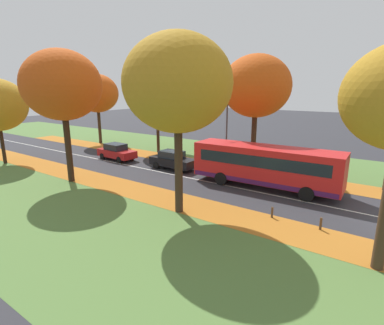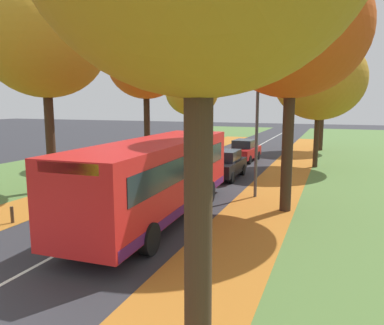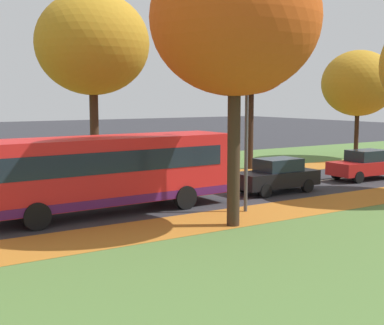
{
  "view_description": "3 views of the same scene",
  "coord_description": "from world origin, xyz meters",
  "px_view_note": "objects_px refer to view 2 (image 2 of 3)",
  "views": [
    {
      "loc": [
        -18.65,
        0.81,
        6.97
      ],
      "look_at": [
        0.33,
        14.13,
        1.21
      ],
      "focal_mm": 28.0,
      "sensor_mm": 36.0,
      "label": 1
    },
    {
      "loc": [
        7.35,
        -3.96,
        4.34
      ],
      "look_at": [
        1.62,
        11.0,
        1.81
      ],
      "focal_mm": 35.0,
      "sensor_mm": 36.0,
      "label": 2
    },
    {
      "loc": [
        20.4,
        0.12,
        4.52
      ],
      "look_at": [
        0.32,
        12.89,
        1.59
      ],
      "focal_mm": 50.0,
      "sensor_mm": 36.0,
      "label": 3
    }
  ],
  "objects_px": {
    "bollard_fourth": "(12,215)",
    "car_red_following": "(244,150)",
    "tree_right_mid": "(319,79)",
    "bus": "(157,175)",
    "tree_right_near": "(292,29)",
    "tree_left_far": "(192,92)",
    "streetlamp_right": "(250,117)",
    "tree_right_far": "(324,81)",
    "car_black_lead": "(225,164)",
    "tree_left_near": "(45,43)",
    "tree_left_mid": "(146,65)"
  },
  "relations": [
    {
      "from": "bus",
      "to": "tree_right_mid",
      "type": "bearing_deg",
      "value": 71.1
    },
    {
      "from": "tree_left_mid",
      "to": "bollard_fourth",
      "type": "xyz_separation_m",
      "value": [
        2.37,
        -15.13,
        -6.85
      ]
    },
    {
      "from": "car_black_lead",
      "to": "tree_right_near",
      "type": "bearing_deg",
      "value": -53.64
    },
    {
      "from": "tree_right_near",
      "to": "car_red_following",
      "type": "xyz_separation_m",
      "value": [
        -4.65,
        12.53,
        -6.31
      ]
    },
    {
      "from": "tree_left_near",
      "to": "car_black_lead",
      "type": "distance_m",
      "value": 11.45
    },
    {
      "from": "tree_right_far",
      "to": "bus",
      "type": "bearing_deg",
      "value": -101.36
    },
    {
      "from": "tree_left_far",
      "to": "tree_right_mid",
      "type": "relative_size",
      "value": 0.91
    },
    {
      "from": "tree_right_near",
      "to": "tree_right_mid",
      "type": "height_order",
      "value": "tree_right_near"
    },
    {
      "from": "tree_right_near",
      "to": "bus",
      "type": "height_order",
      "value": "tree_right_near"
    },
    {
      "from": "tree_left_near",
      "to": "tree_left_mid",
      "type": "distance_m",
      "value": 10.39
    },
    {
      "from": "tree_right_mid",
      "to": "streetlamp_right",
      "type": "xyz_separation_m",
      "value": [
        -2.5,
        -9.77,
        -2.2
      ]
    },
    {
      "from": "tree_right_mid",
      "to": "car_black_lead",
      "type": "height_order",
      "value": "tree_right_mid"
    },
    {
      "from": "bollard_fourth",
      "to": "tree_left_mid",
      "type": "bearing_deg",
      "value": 98.91
    },
    {
      "from": "tree_right_near",
      "to": "streetlamp_right",
      "type": "height_order",
      "value": "tree_right_near"
    },
    {
      "from": "tree_left_mid",
      "to": "car_black_lead",
      "type": "relative_size",
      "value": 2.31
    },
    {
      "from": "tree_right_far",
      "to": "car_red_following",
      "type": "relative_size",
      "value": 2.05
    },
    {
      "from": "tree_left_near",
      "to": "tree_left_far",
      "type": "distance_m",
      "value": 20.7
    },
    {
      "from": "tree_left_far",
      "to": "streetlamp_right",
      "type": "bearing_deg",
      "value": -61.69
    },
    {
      "from": "tree_right_mid",
      "to": "bus",
      "type": "height_order",
      "value": "tree_right_mid"
    },
    {
      "from": "tree_left_mid",
      "to": "streetlamp_right",
      "type": "relative_size",
      "value": 1.62
    },
    {
      "from": "tree_right_mid",
      "to": "bus",
      "type": "distance_m",
      "value": 15.86
    },
    {
      "from": "tree_right_near",
      "to": "tree_left_mid",
      "type": "bearing_deg",
      "value": 139.3
    },
    {
      "from": "tree_right_near",
      "to": "tree_right_mid",
      "type": "xyz_separation_m",
      "value": [
        0.57,
        11.59,
        -1.18
      ]
    },
    {
      "from": "tree_right_mid",
      "to": "car_red_following",
      "type": "relative_size",
      "value": 2.03
    },
    {
      "from": "tree_right_mid",
      "to": "bollard_fourth",
      "type": "relative_size",
      "value": 13.99
    },
    {
      "from": "tree_left_far",
      "to": "tree_right_far",
      "type": "distance_m",
      "value": 12.44
    },
    {
      "from": "tree_left_far",
      "to": "bollard_fourth",
      "type": "relative_size",
      "value": 12.74
    },
    {
      "from": "bollard_fourth",
      "to": "car_red_following",
      "type": "bearing_deg",
      "value": 75.85
    },
    {
      "from": "tree_right_mid",
      "to": "bollard_fourth",
      "type": "bearing_deg",
      "value": -119.95
    },
    {
      "from": "tree_right_far",
      "to": "car_red_following",
      "type": "distance_m",
      "value": 11.79
    },
    {
      "from": "bus",
      "to": "tree_right_near",
      "type": "bearing_deg",
      "value": 33.22
    },
    {
      "from": "car_black_lead",
      "to": "car_red_following",
      "type": "relative_size",
      "value": 0.98
    },
    {
      "from": "streetlamp_right",
      "to": "car_red_following",
      "type": "bearing_deg",
      "value": 104.21
    },
    {
      "from": "tree_right_near",
      "to": "car_red_following",
      "type": "bearing_deg",
      "value": 110.36
    },
    {
      "from": "tree_left_far",
      "to": "tree_right_far",
      "type": "relative_size",
      "value": 0.9
    },
    {
      "from": "tree_left_near",
      "to": "bus",
      "type": "xyz_separation_m",
      "value": [
        7.01,
        -2.37,
        -5.49
      ]
    },
    {
      "from": "bus",
      "to": "streetlamp_right",
      "type": "bearing_deg",
      "value": 62.42
    },
    {
      "from": "tree_right_near",
      "to": "streetlamp_right",
      "type": "relative_size",
      "value": 1.63
    },
    {
      "from": "tree_left_far",
      "to": "car_red_following",
      "type": "relative_size",
      "value": 1.85
    },
    {
      "from": "car_black_lead",
      "to": "tree_left_near",
      "type": "bearing_deg",
      "value": -139.21
    },
    {
      "from": "tree_left_far",
      "to": "car_red_following",
      "type": "distance_m",
      "value": 11.43
    },
    {
      "from": "tree_right_near",
      "to": "bus",
      "type": "xyz_separation_m",
      "value": [
        -4.38,
        -2.87,
        -5.42
      ]
    },
    {
      "from": "tree_right_near",
      "to": "tree_right_far",
      "type": "xyz_separation_m",
      "value": [
        0.53,
        21.57,
        -0.78
      ]
    },
    {
      "from": "tree_right_mid",
      "to": "car_red_following",
      "type": "xyz_separation_m",
      "value": [
        -5.21,
        0.94,
        -5.13
      ]
    },
    {
      "from": "bollard_fourth",
      "to": "tree_left_far",
      "type": "bearing_deg",
      "value": 96.0
    },
    {
      "from": "bus",
      "to": "car_black_lead",
      "type": "distance_m",
      "value": 8.62
    },
    {
      "from": "tree_right_near",
      "to": "tree_left_far",
      "type": "bearing_deg",
      "value": 120.38
    },
    {
      "from": "tree_left_mid",
      "to": "bus",
      "type": "height_order",
      "value": "tree_left_mid"
    },
    {
      "from": "streetlamp_right",
      "to": "car_black_lead",
      "type": "relative_size",
      "value": 1.43
    },
    {
      "from": "tree_left_far",
      "to": "tree_right_mid",
      "type": "xyz_separation_m",
      "value": [
        12.36,
        -8.53,
        0.44
      ]
    }
  ]
}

